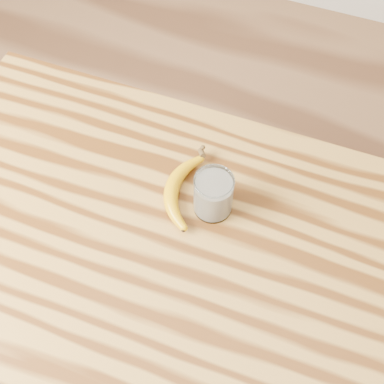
% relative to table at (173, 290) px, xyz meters
% --- Properties ---
extents(room, '(4.04, 4.04, 2.70)m').
position_rel_table_xyz_m(room, '(0.00, 0.00, 0.58)').
color(room, brown).
rests_on(room, ground).
extents(table, '(1.20, 0.80, 0.90)m').
position_rel_table_xyz_m(table, '(0.00, 0.00, 0.00)').
color(table, olive).
rests_on(table, ground).
extents(smoothie_glass, '(0.08, 0.08, 0.10)m').
position_rel_table_xyz_m(smoothie_glass, '(0.03, 0.15, 0.18)').
color(smoothie_glass, white).
rests_on(smoothie_glass, table).
extents(banana, '(0.13, 0.27, 0.03)m').
position_rel_table_xyz_m(banana, '(-0.06, 0.16, 0.15)').
color(banana, '#C98C06').
rests_on(banana, table).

